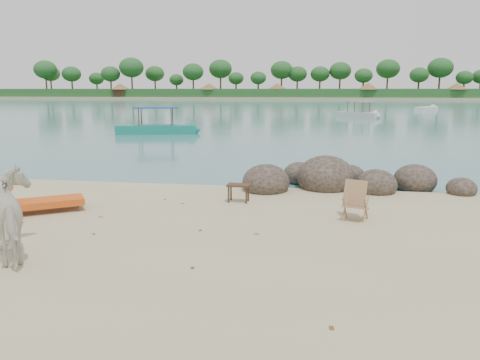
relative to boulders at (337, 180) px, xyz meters
The scene contains 12 objects.
water 83.76m from the boulders, 91.89° to the left, with size 400.00×400.00×0.00m, color #3C7979.
far_shore 163.74m from the boulders, 90.97° to the left, with size 420.00×90.00×1.40m, color tan.
far_scenery 130.48m from the boulders, 91.20° to the left, with size 420.00×18.00×9.50m.
boulders is the anchor object (origin of this frame).
cow 8.86m from the boulders, 129.91° to the right, with size 0.80×1.76×1.49m, color silver.
side_table 3.43m from the boulders, 138.61° to the right, with size 0.57×0.37×0.46m, color #352715, non-canonical shape.
lounge_chair 7.99m from the boulders, 150.23° to the right, with size 2.20×0.77×0.66m, color #C15E16, non-canonical shape.
deck_chair 3.55m from the boulders, 86.03° to the right, with size 0.54×0.60×0.85m, color #9F724F, non-canonical shape.
boat_near 19.76m from the boulders, 124.56° to the left, with size 5.88×1.32×2.87m, color #14796A, non-canonical shape.
boat_mid 37.67m from the boulders, 84.28° to the left, with size 5.71×1.28×2.79m, color #B6B6B2, non-canonical shape.
boat_far 57.45m from the boulders, 75.30° to the left, with size 5.65×1.27×0.66m, color silver, non-canonical shape.
dead_leaves 7.40m from the boulders, 124.30° to the right, with size 6.90×7.16×0.00m.
Camera 1 is at (2.09, -7.50, 2.87)m, focal length 35.00 mm.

